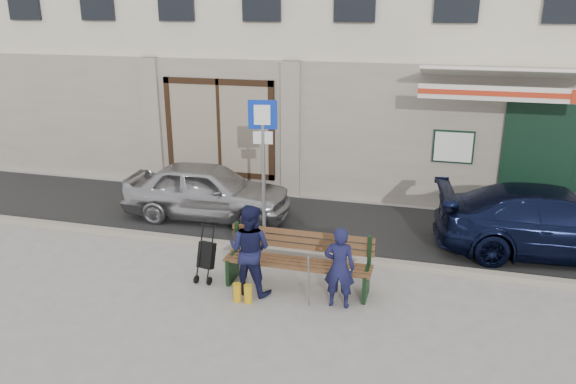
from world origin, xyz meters
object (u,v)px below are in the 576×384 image
at_px(car_navy, 555,222).
at_px(man, 339,267).
at_px(parking_sign, 263,150).
at_px(car_silver, 207,191).
at_px(bench, 295,262).
at_px(stroller, 206,256).
at_px(woman, 250,249).

distance_m(car_navy, man, 4.55).
bearing_deg(parking_sign, man, -56.34).
relative_size(car_silver, car_navy, 0.84).
bearing_deg(man, car_navy, -141.95).
relative_size(bench, man, 1.85).
relative_size(man, stroller, 1.37).
bearing_deg(man, car_silver, -43.39).
bearing_deg(car_navy, parking_sign, 95.07).
bearing_deg(woman, parking_sign, -72.82).
relative_size(car_navy, parking_sign, 1.53).
xyz_separation_m(car_silver, stroller, (1.13, -2.72, -0.19)).
xyz_separation_m(parking_sign, stroller, (-0.52, -1.54, -1.48)).
height_order(parking_sign, stroller, parking_sign).
bearing_deg(bench, parking_sign, 124.33).
distance_m(parking_sign, man, 2.84).
relative_size(car_silver, bench, 1.50).
bearing_deg(car_silver, woman, -149.47).
bearing_deg(car_silver, stroller, -160.86).
bearing_deg(stroller, man, 3.45).
bearing_deg(parking_sign, car_navy, 1.39).
xyz_separation_m(car_navy, stroller, (-5.77, -2.65, -0.21)).
distance_m(car_navy, stroller, 6.36).
bearing_deg(woman, stroller, -7.73).
distance_m(bench, man, 0.91).
distance_m(woman, stroller, 0.94).
height_order(car_navy, bench, car_navy).
distance_m(car_navy, woman, 5.70).
distance_m(man, stroller, 2.33).
xyz_separation_m(bench, woman, (-0.65, -0.32, 0.29)).
xyz_separation_m(parking_sign, bench, (0.98, -1.43, -1.44)).
height_order(bench, man, man).
bearing_deg(man, parking_sign, -47.94).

